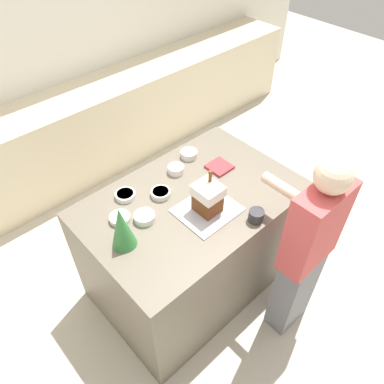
% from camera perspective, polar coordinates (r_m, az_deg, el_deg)
% --- Properties ---
extents(ground_plane, '(12.00, 12.00, 0.00)m').
position_cam_1_polar(ground_plane, '(3.28, -0.03, -12.95)').
color(ground_plane, beige).
extents(wall_back, '(8.00, 0.05, 2.60)m').
position_cam_1_polar(wall_back, '(3.97, -23.19, 19.28)').
color(wall_back, white).
rests_on(wall_back, ground_plane).
extents(back_cabinet_block, '(6.00, 0.60, 0.92)m').
position_cam_1_polar(back_cabinet_block, '(4.09, -18.03, 7.57)').
color(back_cabinet_block, beige).
rests_on(back_cabinet_block, ground_plane).
extents(kitchen_island, '(1.49, 0.99, 0.96)m').
position_cam_1_polar(kitchen_island, '(2.89, -0.03, -7.75)').
color(kitchen_island, '#6B6051').
rests_on(kitchen_island, ground_plane).
extents(baking_tray, '(0.39, 0.34, 0.01)m').
position_cam_1_polar(baking_tray, '(2.45, 2.40, -2.69)').
color(baking_tray, '#B2B2BC').
rests_on(baking_tray, kitchen_island).
extents(gingerbread_house, '(0.16, 0.17, 0.29)m').
position_cam_1_polar(gingerbread_house, '(2.37, 2.48, -0.79)').
color(gingerbread_house, brown).
rests_on(gingerbread_house, baking_tray).
extents(decorative_tree, '(0.15, 0.15, 0.30)m').
position_cam_1_polar(decorative_tree, '(2.19, -10.67, -5.30)').
color(decorative_tree, '#33843D').
rests_on(decorative_tree, kitchen_island).
extents(candy_bowl_far_right, '(0.12, 0.12, 0.05)m').
position_cam_1_polar(candy_bowl_far_right, '(2.71, -2.46, 3.54)').
color(candy_bowl_far_right, white).
rests_on(candy_bowl_far_right, kitchen_island).
extents(candy_bowl_far_left, '(0.14, 0.14, 0.04)m').
position_cam_1_polar(candy_bowl_far_left, '(2.57, -10.14, -0.43)').
color(candy_bowl_far_left, white).
rests_on(candy_bowl_far_left, kitchen_island).
extents(candy_bowl_behind_tray, '(0.13, 0.13, 0.05)m').
position_cam_1_polar(candy_bowl_behind_tray, '(2.85, -0.46, 5.85)').
color(candy_bowl_behind_tray, silver).
rests_on(candy_bowl_behind_tray, kitchen_island).
extents(candy_bowl_beside_tree, '(0.13, 0.13, 0.04)m').
position_cam_1_polar(candy_bowl_beside_tree, '(2.42, -10.94, -3.91)').
color(candy_bowl_beside_tree, white).
rests_on(candy_bowl_beside_tree, kitchen_island).
extents(candy_bowl_near_tray_right, '(0.14, 0.14, 0.04)m').
position_cam_1_polar(candy_bowl_near_tray_right, '(2.55, -4.79, -0.14)').
color(candy_bowl_near_tray_right, silver).
rests_on(candy_bowl_near_tray_right, kitchen_island).
extents(candy_bowl_center_rear, '(0.14, 0.14, 0.05)m').
position_cam_1_polar(candy_bowl_center_rear, '(2.40, -7.25, -3.78)').
color(candy_bowl_center_rear, white).
rests_on(candy_bowl_center_rear, kitchen_island).
extents(cookbook, '(0.16, 0.16, 0.02)m').
position_cam_1_polar(cookbook, '(2.77, 4.20, 3.85)').
color(cookbook, '#B23338').
rests_on(cookbook, kitchen_island).
extents(mug, '(0.10, 0.10, 0.08)m').
position_cam_1_polar(mug, '(2.40, 9.74, -3.58)').
color(mug, '#2D2D33').
rests_on(mug, kitchen_island).
extents(person, '(0.41, 0.51, 1.57)m').
position_cam_1_polar(person, '(2.53, 16.96, -8.78)').
color(person, slate).
rests_on(person, ground_plane).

